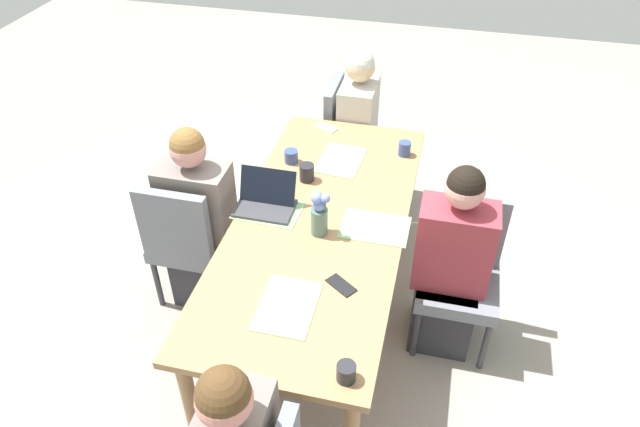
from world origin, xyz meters
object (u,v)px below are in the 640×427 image
person_near_left_far (201,227)px  coffee_mug_centre_left (291,156)px  person_head_left_right_near (357,137)px  coffee_mug_centre_right (346,372)px  chair_near_left_far (187,237)px  laptop_near_left_far (266,201)px  phone_silver (326,128)px  flower_vase (319,212)px  chair_far_left_near (461,266)px  phone_black (341,285)px  person_far_left_near (450,270)px  coffee_mug_near_left (307,173)px  chair_head_left_right_near (349,135)px  coffee_mug_near_right (404,149)px  dining_table (320,232)px

person_near_left_far → coffee_mug_centre_left: (-0.47, 0.44, 0.27)m
person_head_left_right_near → coffee_mug_centre_right: person_head_left_right_near is taller
chair_near_left_far → coffee_mug_centre_left: bearing=137.6°
laptop_near_left_far → phone_silver: 0.93m
flower_vase → chair_far_left_near: bearing=104.6°
flower_vase → phone_black: bearing=28.5°
laptop_near_left_far → person_far_left_near: bearing=89.2°
person_head_left_right_near → phone_black: 1.77m
coffee_mug_near_left → flower_vase: bearing=22.2°
coffee_mug_near_left → phone_silver: (-0.61, -0.03, -0.05)m
chair_head_left_right_near → person_near_left_far: bearing=-26.2°
coffee_mug_centre_left → coffee_mug_centre_right: 1.61m
coffee_mug_near_right → phone_black: 1.22m
chair_far_left_near → phone_silver: (-0.86, -0.97, 0.26)m
coffee_mug_centre_left → chair_far_left_near: bearing=69.2°
dining_table → coffee_mug_centre_right: size_ratio=26.31×
coffee_mug_centre_right → phone_black: coffee_mug_centre_right is taller
person_far_left_near → person_head_left_right_near: bearing=-149.1°
chair_far_left_near → person_far_left_near: bearing=-38.8°
dining_table → person_near_left_far: bearing=-93.8°
flower_vase → chair_head_left_right_near: bearing=-175.1°
person_near_left_far → coffee_mug_centre_left: person_near_left_far is taller
chair_head_left_right_near → chair_far_left_near: bearing=35.5°
coffee_mug_near_left → coffee_mug_near_right: size_ratio=1.14×
dining_table → person_near_left_far: 0.76m
flower_vase → phone_silver: 1.09m
chair_near_left_far → coffee_mug_centre_right: bearing=50.7°
chair_head_left_right_near → laptop_near_left_far: laptop_near_left_far is taller
person_near_left_far → chair_head_left_right_near: 1.45m
chair_far_left_near → coffee_mug_near_left: 1.03m
dining_table → laptop_near_left_far: size_ratio=6.71×
flower_vase → coffee_mug_centre_right: bearing=20.4°
phone_black → coffee_mug_centre_right: bearing=-40.7°
phone_black → chair_far_left_near: bearing=79.5°
dining_table → coffee_mug_centre_left: bearing=-149.3°
coffee_mug_centre_left → chair_near_left_far: bearing=-42.4°
phone_black → coffee_mug_centre_left: bearing=153.3°
phone_silver → chair_far_left_near: bearing=-18.5°
person_far_left_near → phone_black: bearing=-46.6°
coffee_mug_centre_right → person_far_left_near: bearing=158.8°
laptop_near_left_far → phone_silver: bearing=172.1°
chair_near_left_far → flower_vase: (0.07, 0.82, 0.39)m
chair_far_left_near → person_head_left_right_near: bearing=-145.5°
chair_head_left_right_near → flower_vase: size_ratio=3.43×
coffee_mug_centre_left → coffee_mug_centre_right: (1.48, 0.65, 0.00)m
coffee_mug_near_left → coffee_mug_centre_right: 1.41m
flower_vase → dining_table: bearing=-168.7°
person_far_left_near → laptop_near_left_far: 1.08m
dining_table → person_far_left_near: size_ratio=1.80×
chair_far_left_near → laptop_near_left_far: laptop_near_left_far is taller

